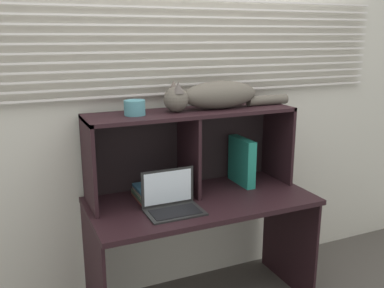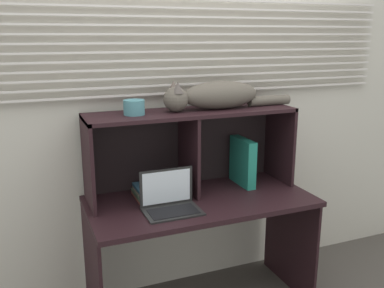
% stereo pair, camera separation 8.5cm
% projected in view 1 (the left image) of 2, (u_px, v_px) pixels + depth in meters
% --- Properties ---
extents(back_panel_with_blinds, '(4.40, 0.08, 2.50)m').
position_uv_depth(back_panel_with_blinds, '(178.00, 103.00, 2.72)').
color(back_panel_with_blinds, beige).
rests_on(back_panel_with_blinds, ground).
extents(desk, '(1.33, 0.65, 0.73)m').
position_uv_depth(desk, '(201.00, 222.00, 2.57)').
color(desk, black).
rests_on(desk, ground).
extents(hutch_shelf_unit, '(1.28, 0.35, 0.51)m').
position_uv_depth(hutch_shelf_unit, '(189.00, 136.00, 2.60)').
color(hutch_shelf_unit, black).
rests_on(hutch_shelf_unit, desk).
extents(cat, '(0.85, 0.18, 0.18)m').
position_uv_depth(cat, '(215.00, 96.00, 2.57)').
color(cat, '#5A5349').
rests_on(cat, hutch_shelf_unit).
extents(laptop, '(0.31, 0.21, 0.22)m').
position_uv_depth(laptop, '(172.00, 202.00, 2.36)').
color(laptop, black).
rests_on(laptop, desk).
extents(binder_upright, '(0.06, 0.26, 0.30)m').
position_uv_depth(binder_upright, '(242.00, 161.00, 2.76)').
color(binder_upright, '#21836F').
rests_on(binder_upright, desk).
extents(book_stack, '(0.20, 0.23, 0.07)m').
position_uv_depth(book_stack, '(152.00, 192.00, 2.55)').
color(book_stack, brown).
rests_on(book_stack, desk).
extents(small_basket, '(0.12, 0.12, 0.08)m').
position_uv_depth(small_basket, '(135.00, 108.00, 2.38)').
color(small_basket, teal).
rests_on(small_basket, hutch_shelf_unit).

